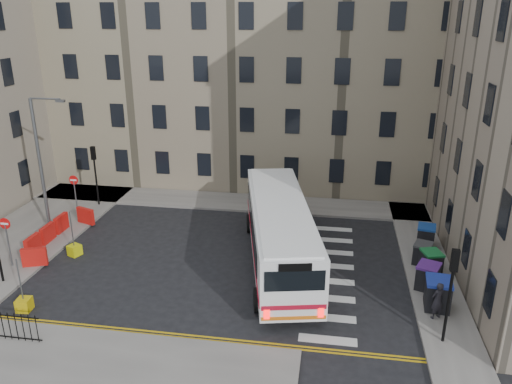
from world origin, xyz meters
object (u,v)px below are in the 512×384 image
(bollard_yellow, at_px, (75,250))
(streetlamp, at_px, (40,164))
(wheelie_bin_a, at_px, (438,293))
(wheelie_bin_d, at_px, (423,253))
(wheelie_bin_e, at_px, (426,236))
(pedestrian, at_px, (437,301))
(wheelie_bin_b, at_px, (428,276))
(wheelie_bin_c, at_px, (431,262))
(bollard_chevron, at_px, (24,305))
(bus, at_px, (279,230))

(bollard_yellow, bearing_deg, streetlamp, 139.06)
(wheelie_bin_a, height_order, wheelie_bin_d, wheelie_bin_a)
(wheelie_bin_e, xyz_separation_m, bollard_yellow, (-19.22, -3.98, -0.47))
(wheelie_bin_e, bearing_deg, pedestrian, -84.10)
(wheelie_bin_b, distance_m, wheelie_bin_c, 1.68)
(wheelie_bin_b, bearing_deg, bollard_yellow, -159.72)
(wheelie_bin_d, distance_m, wheelie_bin_e, 2.19)
(wheelie_bin_d, distance_m, bollard_yellow, 18.83)
(streetlamp, xyz_separation_m, wheelie_bin_a, (21.75, -5.02, -3.48))
(wheelie_bin_a, relative_size, wheelie_bin_e, 1.10)
(streetlamp, xyz_separation_m, wheelie_bin_e, (22.22, 1.37, -3.57))
(bollard_chevron, bearing_deg, wheelie_bin_a, 9.25)
(wheelie_bin_b, bearing_deg, pedestrian, -67.83)
(wheelie_bin_a, height_order, bollard_chevron, wheelie_bin_a)
(pedestrian, bearing_deg, streetlamp, -46.66)
(wheelie_bin_e, bearing_deg, wheelie_bin_c, -83.04)
(wheelie_bin_a, relative_size, pedestrian, 0.82)
(bollard_chevron, bearing_deg, wheelie_bin_b, 14.40)
(wheelie_bin_c, height_order, wheelie_bin_e, wheelie_bin_e)
(wheelie_bin_e, xyz_separation_m, pedestrian, (-0.64, -7.25, 0.24))
(bus, bearing_deg, wheelie_bin_b, -24.36)
(streetlamp, xyz_separation_m, bus, (14.25, -1.77, -2.39))
(bollard_yellow, bearing_deg, wheelie_bin_b, -2.27)
(streetlamp, xyz_separation_m, bollard_chevron, (3.45, -8.00, -4.04))
(wheelie_bin_a, relative_size, wheelie_bin_d, 1.11)
(bus, xyz_separation_m, wheelie_bin_e, (7.97, 3.14, -1.18))
(pedestrian, distance_m, bollard_yellow, 18.87)
(wheelie_bin_e, bearing_deg, bus, -147.53)
(wheelie_bin_c, bearing_deg, bus, 163.82)
(streetlamp, distance_m, bollard_chevron, 9.60)
(wheelie_bin_c, bearing_deg, pedestrian, -112.41)
(wheelie_bin_b, xyz_separation_m, pedestrian, (-0.02, -2.53, 0.23))
(wheelie_bin_a, xyz_separation_m, pedestrian, (-0.18, -0.85, 0.15))
(bollard_chevron, bearing_deg, wheelie_bin_d, 21.58)
(bollard_yellow, bearing_deg, bus, 4.25)
(wheelie_bin_b, distance_m, bollard_chevron, 18.74)
(streetlamp, bearing_deg, pedestrian, -15.23)
(bus, xyz_separation_m, wheelie_bin_b, (7.34, -1.57, -1.17))
(wheelie_bin_b, bearing_deg, wheelie_bin_d, 109.34)
(bus, distance_m, pedestrian, 8.45)
(bus, relative_size, pedestrian, 7.42)
(pedestrian, bearing_deg, wheelie_bin_d, -123.25)
(wheelie_bin_a, bearing_deg, bus, 161.91)
(wheelie_bin_a, bearing_deg, wheelie_bin_e, 91.18)
(wheelie_bin_c, bearing_deg, wheelie_bin_b, -120.69)
(wheelie_bin_c, relative_size, pedestrian, 0.74)
(wheelie_bin_c, xyz_separation_m, wheelie_bin_e, (0.22, 3.09, 0.03))
(wheelie_bin_d, distance_m, bollard_chevron, 19.67)
(wheelie_bin_b, height_order, wheelie_bin_c, wheelie_bin_b)
(bus, relative_size, wheelie_bin_d, 10.04)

